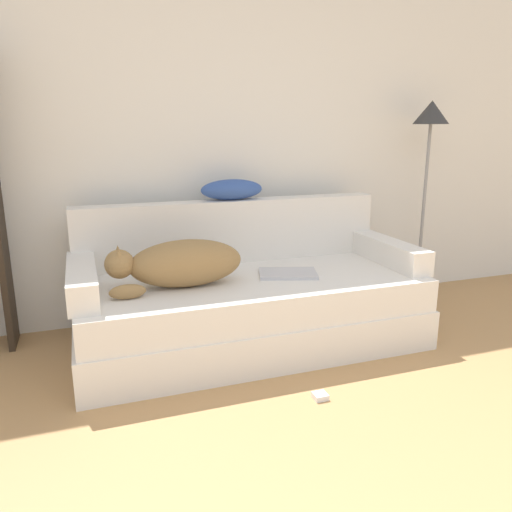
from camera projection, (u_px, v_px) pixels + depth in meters
wall_back at (213, 120)px, 3.37m from camera, size 7.91×0.06×2.70m
couch at (251, 311)px, 3.06m from camera, size 2.06×0.93×0.43m
couch_backrest at (231, 231)px, 3.31m from camera, size 2.02×0.15×0.41m
couch_arm_left at (82, 280)px, 2.67m from camera, size 0.15×0.74×0.15m
couch_arm_right at (388, 252)px, 3.29m from camera, size 0.15×0.74×0.15m
dog at (179, 264)px, 2.77m from camera, size 0.76×0.28×0.27m
laptop at (288, 273)px, 3.03m from camera, size 0.40×0.33×0.02m
throw_pillow at (232, 190)px, 3.27m from camera, size 0.41×0.18×0.13m
floor_lamp at (429, 144)px, 3.63m from camera, size 0.26×0.26×1.49m
power_adapter at (320, 396)px, 2.47m from camera, size 0.07×0.07×0.03m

